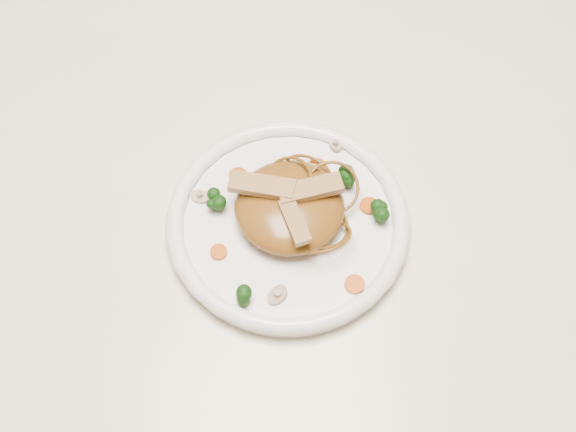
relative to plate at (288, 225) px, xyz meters
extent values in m
plane|color=brown|center=(-0.02, 0.04, -0.76)|extent=(4.00, 4.00, 0.00)
cube|color=white|center=(-0.02, 0.04, -0.03)|extent=(1.20, 0.80, 0.04)
cylinder|color=brown|center=(0.52, 0.38, -0.40)|extent=(0.06, 0.06, 0.71)
cylinder|color=white|center=(0.00, 0.00, 0.00)|extent=(0.37, 0.37, 0.02)
ellipsoid|color=brown|center=(0.00, 0.01, 0.03)|extent=(0.17, 0.17, 0.04)
cube|color=tan|center=(0.03, 0.01, 0.05)|extent=(0.07, 0.03, 0.01)
cube|color=tan|center=(-0.02, 0.03, 0.05)|extent=(0.08, 0.05, 0.01)
cube|color=tan|center=(0.00, -0.03, 0.05)|extent=(0.03, 0.06, 0.01)
cylinder|color=#C84907|center=(0.05, 0.07, 0.01)|extent=(0.03, 0.03, 0.00)
cylinder|color=#C84907|center=(-0.08, -0.03, 0.01)|extent=(0.03, 0.03, 0.00)
cylinder|color=#C84907|center=(0.10, 0.00, 0.01)|extent=(0.03, 0.03, 0.00)
cylinder|color=#C84907|center=(-0.05, 0.07, 0.01)|extent=(0.02, 0.02, 0.00)
cylinder|color=#C84907|center=(0.06, -0.09, 0.01)|extent=(0.03, 0.03, 0.00)
cylinder|color=tan|center=(-0.03, -0.09, 0.01)|extent=(0.04, 0.04, 0.01)
cylinder|color=tan|center=(0.08, 0.05, 0.01)|extent=(0.03, 0.03, 0.01)
cylinder|color=tan|center=(-0.10, 0.05, 0.01)|extent=(0.03, 0.03, 0.01)
cylinder|color=tan|center=(0.08, 0.09, 0.01)|extent=(0.02, 0.02, 0.01)
camera|label=1|loc=(-0.08, -0.44, 0.79)|focal=48.49mm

